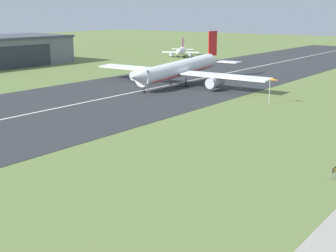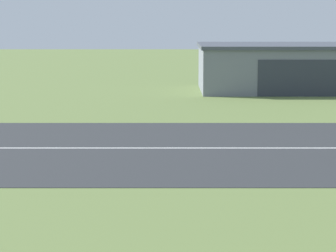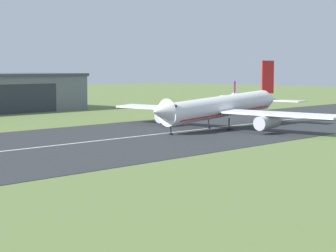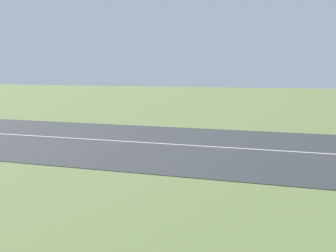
# 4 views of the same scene
# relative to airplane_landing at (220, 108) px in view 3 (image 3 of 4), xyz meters

# --- Properties ---
(ground_plane) EXTENTS (728.97, 728.97, 0.00)m
(ground_plane) POSITION_rel_airplane_landing_xyz_m (-50.93, -49.57, -4.94)
(ground_plane) COLOR olive
(runway_strip) EXTENTS (488.97, 54.13, 0.06)m
(runway_strip) POSITION_rel_airplane_landing_xyz_m (-50.93, 2.78, -4.91)
(runway_strip) COLOR #2B2D30
(runway_strip) RESTS_ON ground_plane
(runway_centreline) EXTENTS (440.07, 0.70, 0.01)m
(runway_centreline) POSITION_rel_airplane_landing_xyz_m (-50.93, 2.78, -4.88)
(runway_centreline) COLOR silver
(runway_centreline) RESTS_ON runway_strip
(airplane_landing) EXTENTS (46.42, 59.70, 15.69)m
(airplane_landing) POSITION_rel_airplane_landing_xyz_m (0.00, 0.00, 0.00)
(airplane_landing) COLOR white
(airplane_landing) RESTS_ON ground_plane
(airplane_parked_west) EXTENTS (19.92, 18.08, 8.86)m
(airplane_parked_west) POSITION_rel_airplane_landing_xyz_m (74.42, 52.45, -2.20)
(airplane_parked_west) COLOR white
(airplane_parked_west) RESTS_ON ground_plane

